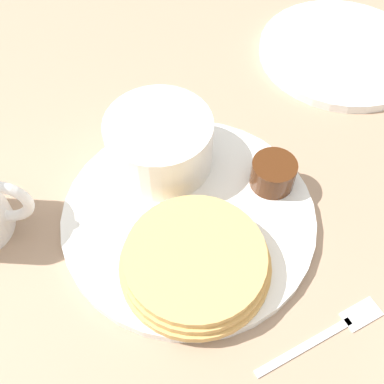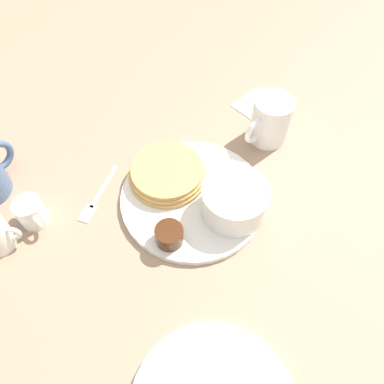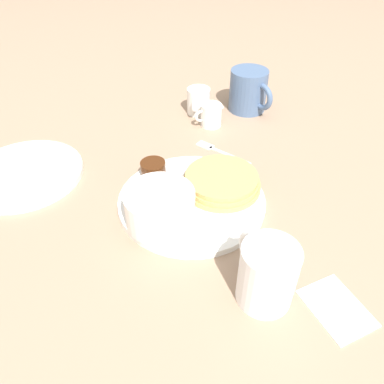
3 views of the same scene
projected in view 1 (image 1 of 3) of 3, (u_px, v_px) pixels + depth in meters
name	position (u px, v px, depth m)	size (l,w,h in m)	color
ground_plane	(189.00, 219.00, 0.50)	(4.00, 4.00, 0.00)	#9E7F66
plate	(189.00, 216.00, 0.50)	(0.26, 0.26, 0.01)	white
pancake_stack	(195.00, 262.00, 0.44)	(0.14, 0.14, 0.03)	tan
bowl	(159.00, 141.00, 0.51)	(0.11, 0.11, 0.06)	white
syrup_cup	(273.00, 174.00, 0.50)	(0.05, 0.05, 0.03)	#47230F
butter_ramekin	(167.00, 135.00, 0.53)	(0.05, 0.05, 0.05)	white
fork	(334.00, 330.00, 0.43)	(0.12, 0.09, 0.00)	silver
far_plate	(342.00, 52.00, 0.65)	(0.22, 0.22, 0.01)	white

